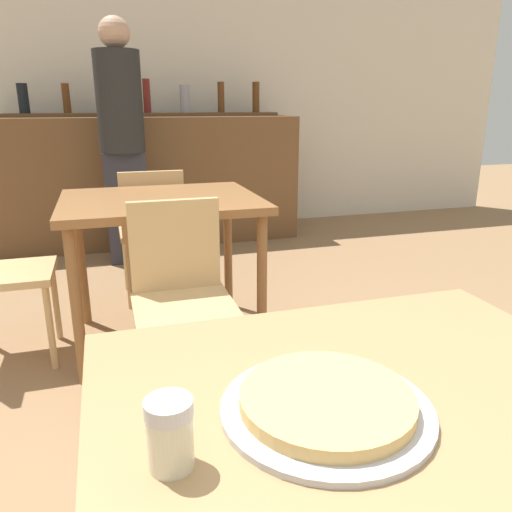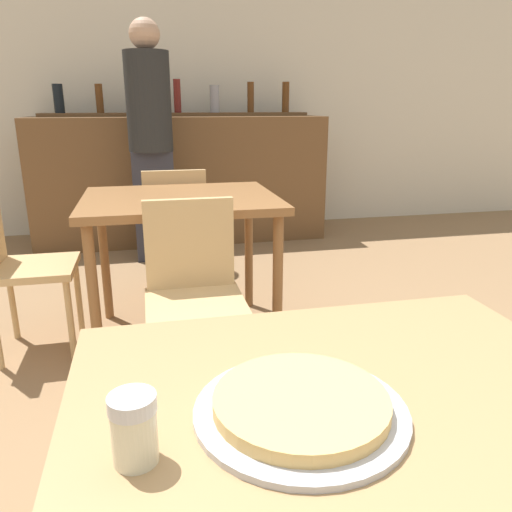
{
  "view_description": "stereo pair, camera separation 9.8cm",
  "coord_description": "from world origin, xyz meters",
  "px_view_note": "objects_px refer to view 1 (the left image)",
  "views": [
    {
      "loc": [
        -0.42,
        -0.68,
        1.23
      ],
      "look_at": [
        -0.05,
        0.55,
        0.84
      ],
      "focal_mm": 35.0,
      "sensor_mm": 36.0,
      "label": 1
    },
    {
      "loc": [
        -0.33,
        -0.7,
        1.23
      ],
      "look_at": [
        -0.05,
        0.55,
        0.84
      ],
      "focal_mm": 35.0,
      "sensor_mm": 36.0,
      "label": 2
    }
  ],
  "objects_px": {
    "chair_far_side_front": "(180,288)",
    "pizza_tray": "(327,403)",
    "cheese_shaker": "(170,433)",
    "person_standing": "(122,135)",
    "chair_far_side_back": "(152,225)"
  },
  "relations": [
    {
      "from": "chair_far_side_back",
      "to": "cheese_shaker",
      "type": "xyz_separation_m",
      "value": [
        -0.21,
        -2.5,
        0.29
      ]
    },
    {
      "from": "cheese_shaker",
      "to": "person_standing",
      "type": "height_order",
      "value": "person_standing"
    },
    {
      "from": "chair_far_side_front",
      "to": "person_standing",
      "type": "relative_size",
      "value": 0.46
    },
    {
      "from": "chair_far_side_front",
      "to": "cheese_shaker",
      "type": "xyz_separation_m",
      "value": [
        -0.21,
        -1.34,
        0.29
      ]
    },
    {
      "from": "chair_far_side_front",
      "to": "chair_far_side_back",
      "type": "relative_size",
      "value": 1.0
    },
    {
      "from": "chair_far_side_front",
      "to": "pizza_tray",
      "type": "bearing_deg",
      "value": -87.39
    },
    {
      "from": "person_standing",
      "to": "cheese_shaker",
      "type": "bearing_deg",
      "value": -91.66
    },
    {
      "from": "chair_far_side_back",
      "to": "pizza_tray",
      "type": "relative_size",
      "value": 2.4
    },
    {
      "from": "chair_far_side_front",
      "to": "cheese_shaker",
      "type": "height_order",
      "value": "chair_far_side_front"
    },
    {
      "from": "chair_far_side_back",
      "to": "person_standing",
      "type": "height_order",
      "value": "person_standing"
    },
    {
      "from": "chair_far_side_back",
      "to": "pizza_tray",
      "type": "height_order",
      "value": "chair_far_side_back"
    },
    {
      "from": "chair_far_side_back",
      "to": "cheese_shaker",
      "type": "height_order",
      "value": "chair_far_side_back"
    },
    {
      "from": "cheese_shaker",
      "to": "person_standing",
      "type": "relative_size",
      "value": 0.06
    },
    {
      "from": "chair_far_side_front",
      "to": "chair_far_side_back",
      "type": "bearing_deg",
      "value": 90.0
    },
    {
      "from": "pizza_tray",
      "to": "person_standing",
      "type": "distance_m",
      "value": 3.38
    }
  ]
}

